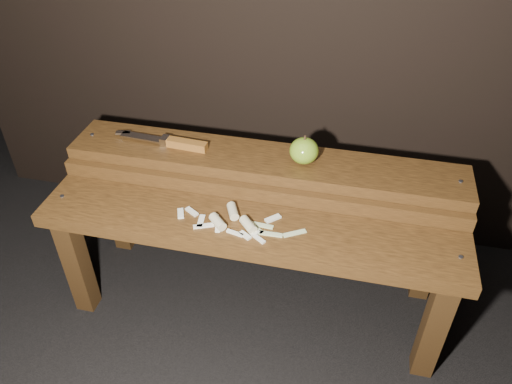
% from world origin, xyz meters
% --- Properties ---
extents(ground, '(60.00, 60.00, 0.00)m').
position_xyz_m(ground, '(0.00, 0.00, 0.00)').
color(ground, black).
extents(bench_front_tier, '(1.20, 0.20, 0.42)m').
position_xyz_m(bench_front_tier, '(0.00, -0.06, 0.35)').
color(bench_front_tier, '#321E0C').
rests_on(bench_front_tier, ground).
extents(bench_rear_tier, '(1.20, 0.21, 0.50)m').
position_xyz_m(bench_rear_tier, '(0.00, 0.17, 0.41)').
color(bench_rear_tier, '#321E0C').
rests_on(bench_rear_tier, ground).
extents(apple, '(0.09, 0.09, 0.09)m').
position_xyz_m(apple, '(0.12, 0.17, 0.54)').
color(apple, olive).
rests_on(apple, bench_rear_tier).
extents(knife, '(0.31, 0.06, 0.03)m').
position_xyz_m(knife, '(-0.28, 0.17, 0.51)').
color(knife, brown).
rests_on(knife, bench_rear_tier).
extents(apple_scraps, '(0.37, 0.13, 0.03)m').
position_xyz_m(apple_scraps, '(-0.04, -0.06, 0.43)').
color(apple_scraps, beige).
rests_on(apple_scraps, bench_front_tier).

